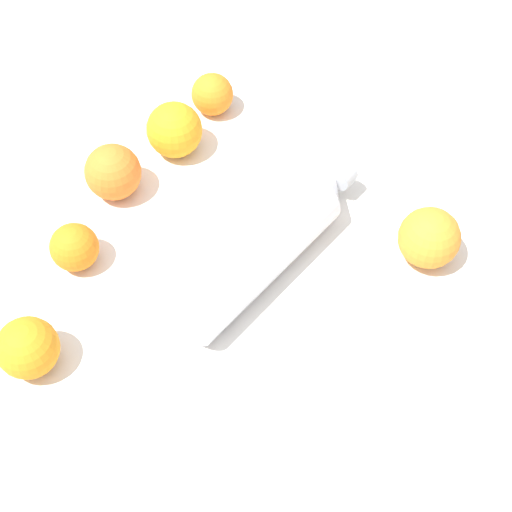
{
  "coord_description": "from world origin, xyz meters",
  "views": [
    {
      "loc": [
        0.49,
        0.12,
        0.78
      ],
      "look_at": [
        -0.04,
        -0.03,
        0.04
      ],
      "focal_mm": 52.29,
      "sensor_mm": 36.0,
      "label": 1
    }
  ],
  "objects_px": {
    "orange_0": "(113,172)",
    "orange_3": "(174,130)",
    "orange_2": "(74,247)",
    "orange_4": "(28,348)",
    "water_bottle": "(268,244)",
    "orange_1": "(429,238)",
    "orange_5": "(212,94)"
  },
  "relations": [
    {
      "from": "orange_2",
      "to": "orange_3",
      "type": "height_order",
      "value": "orange_3"
    },
    {
      "from": "orange_0",
      "to": "orange_2",
      "type": "relative_size",
      "value": 1.24
    },
    {
      "from": "orange_4",
      "to": "orange_5",
      "type": "height_order",
      "value": "orange_4"
    },
    {
      "from": "water_bottle",
      "to": "orange_2",
      "type": "bearing_deg",
      "value": 130.17
    },
    {
      "from": "orange_0",
      "to": "orange_2",
      "type": "height_order",
      "value": "orange_0"
    },
    {
      "from": "orange_4",
      "to": "orange_5",
      "type": "distance_m",
      "value": 0.47
    },
    {
      "from": "water_bottle",
      "to": "orange_1",
      "type": "relative_size",
      "value": 3.95
    },
    {
      "from": "water_bottle",
      "to": "orange_1",
      "type": "height_order",
      "value": "orange_1"
    },
    {
      "from": "orange_0",
      "to": "orange_4",
      "type": "relative_size",
      "value": 1.06
    },
    {
      "from": "orange_2",
      "to": "orange_5",
      "type": "xyz_separation_m",
      "value": [
        -0.32,
        0.08,
        0.0
      ]
    },
    {
      "from": "water_bottle",
      "to": "orange_1",
      "type": "distance_m",
      "value": 0.2
    },
    {
      "from": "water_bottle",
      "to": "orange_3",
      "type": "bearing_deg",
      "value": 73.09
    },
    {
      "from": "water_bottle",
      "to": "orange_2",
      "type": "distance_m",
      "value": 0.24
    },
    {
      "from": "orange_2",
      "to": "orange_3",
      "type": "relative_size",
      "value": 0.78
    },
    {
      "from": "orange_2",
      "to": "orange_0",
      "type": "bearing_deg",
      "value": 179.84
    },
    {
      "from": "orange_5",
      "to": "orange_1",
      "type": "bearing_deg",
      "value": 61.74
    },
    {
      "from": "water_bottle",
      "to": "orange_3",
      "type": "relative_size",
      "value": 3.92
    },
    {
      "from": "orange_0",
      "to": "orange_5",
      "type": "bearing_deg",
      "value": 158.28
    },
    {
      "from": "water_bottle",
      "to": "orange_5",
      "type": "relative_size",
      "value": 4.96
    },
    {
      "from": "orange_0",
      "to": "orange_2",
      "type": "bearing_deg",
      "value": -0.16
    },
    {
      "from": "orange_0",
      "to": "orange_4",
      "type": "xyz_separation_m",
      "value": [
        0.28,
        0.01,
        -0.0
      ]
    },
    {
      "from": "orange_1",
      "to": "orange_3",
      "type": "distance_m",
      "value": 0.38
    },
    {
      "from": "orange_2",
      "to": "water_bottle",
      "type": "bearing_deg",
      "value": 106.2
    },
    {
      "from": "orange_2",
      "to": "orange_4",
      "type": "xyz_separation_m",
      "value": [
        0.15,
        0.01,
        0.01
      ]
    },
    {
      "from": "orange_0",
      "to": "orange_3",
      "type": "relative_size",
      "value": 0.97
    },
    {
      "from": "orange_2",
      "to": "orange_5",
      "type": "relative_size",
      "value": 0.99
    },
    {
      "from": "orange_0",
      "to": "orange_3",
      "type": "xyz_separation_m",
      "value": [
        -0.1,
        0.05,
        0.0
      ]
    },
    {
      "from": "orange_0",
      "to": "orange_5",
      "type": "height_order",
      "value": "orange_0"
    },
    {
      "from": "water_bottle",
      "to": "orange_3",
      "type": "distance_m",
      "value": 0.24
    },
    {
      "from": "orange_4",
      "to": "orange_2",
      "type": "bearing_deg",
      "value": -175.48
    },
    {
      "from": "orange_4",
      "to": "orange_0",
      "type": "bearing_deg",
      "value": -177.62
    },
    {
      "from": "orange_1",
      "to": "orange_3",
      "type": "xyz_separation_m",
      "value": [
        -0.09,
        -0.37,
        0.0
      ]
    }
  ]
}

